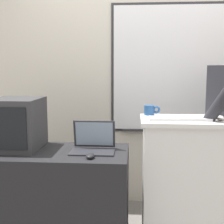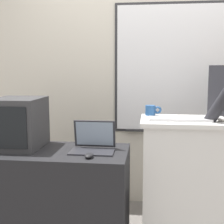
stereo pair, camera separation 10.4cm
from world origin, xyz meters
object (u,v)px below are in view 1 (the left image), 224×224
at_px(lectern_podium, 180,182).
at_px(side_desk, 58,199).
at_px(laptop, 94,141).
at_px(wireless_keyboard, 180,119).
at_px(computer_mouse_by_keyboard, 220,118).
at_px(coffee_mug, 150,110).
at_px(crt_monitor, 17,124).
at_px(computer_mouse_by_laptop, 90,156).

distance_m(lectern_podium, side_desk, 0.96).
xyz_separation_m(laptop, wireless_keyboard, (0.65, -0.01, 0.19)).
bearing_deg(computer_mouse_by_keyboard, laptop, -179.71).
bearing_deg(coffee_mug, side_desk, -160.15).
height_order(wireless_keyboard, crt_monitor, crt_monitor).
bearing_deg(computer_mouse_by_keyboard, lectern_podium, 170.89).
bearing_deg(wireless_keyboard, computer_mouse_by_laptop, -162.67).
distance_m(laptop, computer_mouse_by_keyboard, 0.96).
bearing_deg(wireless_keyboard, lectern_podium, 64.04).
xyz_separation_m(side_desk, wireless_keyboard, (0.92, 0.03, 0.64)).
height_order(lectern_podium, side_desk, lectern_podium).
height_order(computer_mouse_by_laptop, computer_mouse_by_keyboard, computer_mouse_by_keyboard).
distance_m(side_desk, coffee_mug, 1.01).
distance_m(laptop, crt_monitor, 0.62).
relative_size(laptop, crt_monitor, 0.78).
bearing_deg(coffee_mug, laptop, -153.99).
xyz_separation_m(lectern_podium, side_desk, (-0.95, -0.09, -0.13)).
distance_m(laptop, wireless_keyboard, 0.67).
bearing_deg(computer_mouse_by_keyboard, coffee_mug, 157.53).
xyz_separation_m(laptop, crt_monitor, (-0.60, 0.02, 0.13)).
bearing_deg(wireless_keyboard, computer_mouse_by_keyboard, 3.20).
bearing_deg(side_desk, laptop, 9.12).
xyz_separation_m(lectern_podium, coffee_mug, (-0.24, 0.17, 0.54)).
bearing_deg(wireless_keyboard, coffee_mug, 132.97).
distance_m(side_desk, computer_mouse_by_laptop, 0.52).
xyz_separation_m(wireless_keyboard, computer_mouse_by_keyboard, (0.29, 0.02, 0.01)).
bearing_deg(crt_monitor, side_desk, -10.54).
xyz_separation_m(lectern_podium, wireless_keyboard, (-0.03, -0.06, 0.51)).
relative_size(side_desk, computer_mouse_by_keyboard, 10.84).
bearing_deg(side_desk, computer_mouse_by_keyboard, 2.31).
distance_m(lectern_podium, computer_mouse_by_keyboard, 0.59).
relative_size(lectern_podium, computer_mouse_by_keyboard, 10.11).
height_order(laptop, crt_monitor, crt_monitor).
bearing_deg(lectern_podium, crt_monitor, -178.63).
xyz_separation_m(wireless_keyboard, coffee_mug, (-0.21, 0.22, 0.03)).
bearing_deg(lectern_podium, laptop, -175.99).
bearing_deg(crt_monitor, wireless_keyboard, -1.31).
bearing_deg(crt_monitor, lectern_podium, 1.37).
height_order(side_desk, crt_monitor, crt_monitor).
xyz_separation_m(computer_mouse_by_laptop, crt_monitor, (-0.61, 0.23, 0.18)).
bearing_deg(laptop, lectern_podium, 4.01).
relative_size(lectern_podium, computer_mouse_by_laptop, 10.11).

